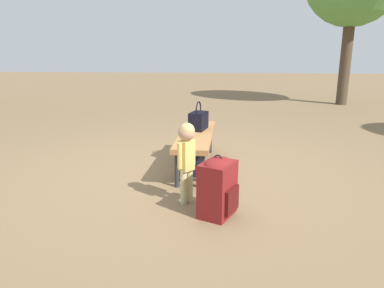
{
  "coord_description": "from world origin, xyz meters",
  "views": [
    {
      "loc": [
        3.99,
        0.45,
        1.45
      ],
      "look_at": [
        0.2,
        0.15,
        0.45
      ],
      "focal_mm": 33.49,
      "sensor_mm": 36.0,
      "label": 1
    }
  ],
  "objects_px": {
    "handbag": "(198,120)",
    "child_standing": "(187,151)",
    "park_bench": "(196,137)",
    "backpack_large": "(218,186)",
    "backpack_small": "(190,164)"
  },
  "relations": [
    {
      "from": "backpack_large",
      "to": "child_standing",
      "type": "bearing_deg",
      "value": -129.93
    },
    {
      "from": "park_bench",
      "to": "child_standing",
      "type": "height_order",
      "value": "child_standing"
    },
    {
      "from": "child_standing",
      "to": "backpack_large",
      "type": "height_order",
      "value": "child_standing"
    },
    {
      "from": "park_bench",
      "to": "handbag",
      "type": "relative_size",
      "value": 4.38
    },
    {
      "from": "backpack_large",
      "to": "backpack_small",
      "type": "relative_size",
      "value": 1.68
    },
    {
      "from": "handbag",
      "to": "park_bench",
      "type": "bearing_deg",
      "value": -4.42
    },
    {
      "from": "park_bench",
      "to": "backpack_small",
      "type": "xyz_separation_m",
      "value": [
        0.38,
        -0.04,
        -0.22
      ]
    },
    {
      "from": "park_bench",
      "to": "child_standing",
      "type": "distance_m",
      "value": 1.1
    },
    {
      "from": "park_bench",
      "to": "child_standing",
      "type": "bearing_deg",
      "value": -0.88
    },
    {
      "from": "backpack_large",
      "to": "backpack_small",
      "type": "xyz_separation_m",
      "value": [
        -0.97,
        -0.33,
        -0.11
      ]
    },
    {
      "from": "handbag",
      "to": "child_standing",
      "type": "distance_m",
      "value": 1.3
    },
    {
      "from": "handbag",
      "to": "backpack_large",
      "type": "xyz_separation_m",
      "value": [
        1.55,
        0.27,
        -0.29
      ]
    },
    {
      "from": "park_bench",
      "to": "handbag",
      "type": "height_order",
      "value": "handbag"
    },
    {
      "from": "handbag",
      "to": "child_standing",
      "type": "xyz_separation_m",
      "value": [
        1.3,
        -0.03,
        -0.05
      ]
    },
    {
      "from": "park_bench",
      "to": "backpack_small",
      "type": "bearing_deg",
      "value": -6.36
    }
  ]
}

